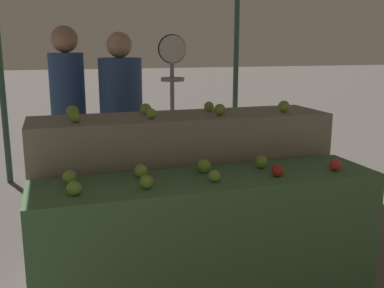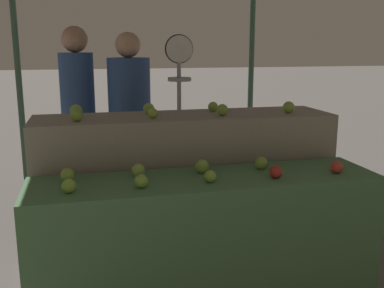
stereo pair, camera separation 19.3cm
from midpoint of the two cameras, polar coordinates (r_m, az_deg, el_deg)
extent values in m
cylinder|color=#33513D|center=(5.63, -23.94, 6.91)|extent=(0.07, 0.07, 2.32)
cylinder|color=#33513D|center=(6.03, 4.64, 8.21)|extent=(0.07, 0.07, 2.32)
cube|color=#4C7A4C|center=(2.93, 0.25, -11.71)|extent=(2.18, 0.55, 0.79)
cube|color=gray|center=(3.42, -2.82, -5.44)|extent=(2.18, 0.55, 1.10)
sphere|color=#7AA338|center=(2.56, -16.87, -5.43)|extent=(0.08, 0.08, 0.08)
sphere|color=#7AA338|center=(2.59, -7.95, -4.81)|extent=(0.08, 0.08, 0.08)
sphere|color=#7AA338|center=(2.69, 0.81, -4.10)|extent=(0.07, 0.07, 0.07)
sphere|color=#AD281E|center=(2.83, 8.93, -3.34)|extent=(0.08, 0.08, 0.08)
sphere|color=red|center=(3.04, 16.03, -2.56)|extent=(0.08, 0.08, 0.08)
sphere|color=#84AD3D|center=(2.77, -17.23, -4.06)|extent=(0.08, 0.08, 0.08)
sphere|color=#8EB247|center=(2.80, -8.48, -3.45)|extent=(0.08, 0.08, 0.08)
sphere|color=#7AA338|center=(2.88, -0.42, -2.84)|extent=(0.09, 0.09, 0.09)
sphere|color=#7AA338|center=(3.01, 7.00, -2.28)|extent=(0.08, 0.08, 0.08)
sphere|color=#7AA338|center=(3.07, -16.40, 3.33)|extent=(0.08, 0.08, 0.08)
sphere|color=#84AD3D|center=(3.13, -6.97, 3.84)|extent=(0.07, 0.07, 0.07)
sphere|color=#7AA338|center=(3.26, 1.85, 4.38)|extent=(0.08, 0.08, 0.08)
sphere|color=#84AD3D|center=(3.47, 10.04, 4.71)|extent=(0.09, 0.09, 0.09)
sphere|color=#84AD3D|center=(3.28, -16.60, 3.95)|extent=(0.09, 0.09, 0.09)
sphere|color=#8EB247|center=(3.32, -7.57, 4.41)|extent=(0.08, 0.08, 0.08)
sphere|color=#8EB247|center=(3.46, 0.57, 4.78)|extent=(0.08, 0.08, 0.08)
cylinder|color=#99999E|center=(3.95, -3.87, 0.68)|extent=(0.04, 0.04, 1.59)
cylinder|color=black|center=(3.86, -4.02, 11.95)|extent=(0.24, 0.01, 0.24)
cylinder|color=silver|center=(3.85, -3.97, 11.95)|extent=(0.23, 0.02, 0.23)
cylinder|color=#99999E|center=(3.85, -3.93, 9.23)|extent=(0.01, 0.01, 0.14)
cylinder|color=#99999E|center=(3.86, -3.91, 8.19)|extent=(0.20, 0.20, 0.03)
cube|color=#2D2D38|center=(4.25, -9.97, -4.15)|extent=(0.30, 0.19, 0.80)
cylinder|color=#2D4C84|center=(4.10, -10.35, 5.87)|extent=(0.41, 0.41, 0.69)
sphere|color=tan|center=(4.08, -10.61, 12.28)|extent=(0.23, 0.23, 0.23)
cube|color=#2D2D38|center=(4.33, -16.17, -3.98)|extent=(0.27, 0.23, 0.82)
cylinder|color=#2D4C84|center=(4.19, -16.80, 6.14)|extent=(0.41, 0.41, 0.71)
sphere|color=tan|center=(4.17, -17.21, 12.61)|extent=(0.23, 0.23, 0.23)
camera|label=1|loc=(0.10, -91.82, -0.40)|focal=42.00mm
camera|label=2|loc=(0.10, 88.18, 0.40)|focal=42.00mm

